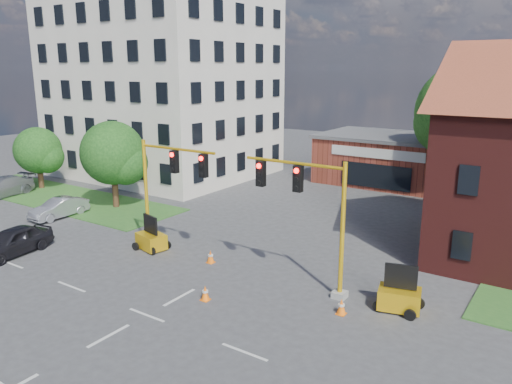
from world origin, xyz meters
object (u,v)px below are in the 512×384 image
Objects in this scene: signal_mast_east at (309,208)px; sedan_dark at (13,241)px; trailer_west at (151,239)px; signal_mast_west at (167,184)px; trailer_east at (399,297)px.

signal_mast_east is 16.71m from sedan_dark.
trailer_west is 7.51m from sedan_dark.
signal_mast_west reaches higher than sedan_dark.
trailer_east is at bearing 16.82° from trailer_west.
sedan_dark is (-19.83, -5.44, 0.15)m from trailer_east.
signal_mast_east is (8.71, 0.00, 0.00)m from signal_mast_west.
trailer_west is at bearing -164.05° from signal_mast_west.
signal_mast_west is 3.51m from trailer_west.
sedan_dark is (-15.59, -5.12, -3.16)m from signal_mast_east.
trailer_west is 0.97× the size of trailer_east.
trailer_west is 0.43× the size of sedan_dark.
sedan_dark is (-5.77, -4.80, 0.16)m from trailer_west.
sedan_dark is at bearing -143.36° from signal_mast_west.
trailer_east is (12.94, 0.32, -3.30)m from signal_mast_west.
signal_mast_east is 10.37m from trailer_west.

